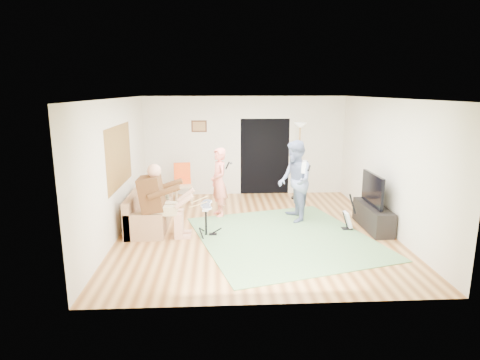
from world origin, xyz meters
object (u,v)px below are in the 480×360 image
drum_kit (206,221)px  singer (219,182)px  sofa (147,215)px  guitarist (295,181)px  torchiere_lamp (299,147)px  tv_cabinet (373,217)px  television (373,189)px  dining_chair (184,189)px  guitar_spare (348,219)px

drum_kit → singer: 1.42m
drum_kit → singer: bearing=78.4°
sofa → singer: singer is taller
guitarist → torchiere_lamp: size_ratio=0.89×
tv_cabinet → television: (-0.05, 0.00, 0.60)m
dining_chair → singer: bearing=-61.3°
drum_kit → guitarist: (1.94, 0.86, 0.60)m
drum_kit → dining_chair: 2.48m
tv_cabinet → singer: bearing=161.9°
drum_kit → guitarist: bearing=24.0°
drum_kit → singer: (0.27, 1.30, 0.50)m
sofa → singer: bearing=22.9°
torchiere_lamp → television: bearing=-66.5°
guitarist → dining_chair: guitarist is taller
drum_kit → guitarist: size_ratio=0.38×
drum_kit → dining_chair: (-0.64, 2.39, 0.07)m
drum_kit → guitar_spare: bearing=3.8°
singer → tv_cabinet: 3.44m
dining_chair → drum_kit: bearing=-86.2°
guitar_spare → tv_cabinet: size_ratio=0.55×
tv_cabinet → guitarist: bearing=158.5°
sofa → dining_chair: 1.86m
television → drum_kit: bearing=-175.9°
guitarist → guitar_spare: guitarist is taller
torchiere_lamp → tv_cabinet: size_ratio=1.45×
torchiere_lamp → drum_kit: bearing=-131.7°
singer → dining_chair: bearing=-158.1°
guitar_spare → tv_cabinet: (0.55, 0.05, 0.03)m
sofa → guitar_spare: guitar_spare is taller
dining_chair → sofa: bearing=-121.5°
sofa → dining_chair: (0.65, 1.74, 0.12)m
singer → drum_kit: bearing=-29.6°
dining_chair → tv_cabinet: (4.14, -2.14, -0.12)m
torchiere_lamp → television: size_ratio=1.93×
drum_kit → guitarist: 2.20m
television → guitar_spare: bearing=-174.1°
sofa → drum_kit: (1.28, -0.65, 0.04)m
tv_cabinet → dining_chair: bearing=152.6°
guitarist → guitar_spare: bearing=52.6°
tv_cabinet → television: bearing=180.0°
sofa → dining_chair: dining_chair is taller
torchiere_lamp → television: 2.71m
guitarist → television: bearing=63.9°
singer → torchiere_lamp: bearing=105.1°
torchiere_lamp → dining_chair: (-3.03, -0.30, -1.02)m
singer → tv_cabinet: (3.23, -1.06, -0.54)m
guitar_spare → tv_cabinet: guitar_spare is taller
tv_cabinet → television: 0.60m
guitar_spare → torchiere_lamp: 2.81m
drum_kit → tv_cabinet: bearing=4.0°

